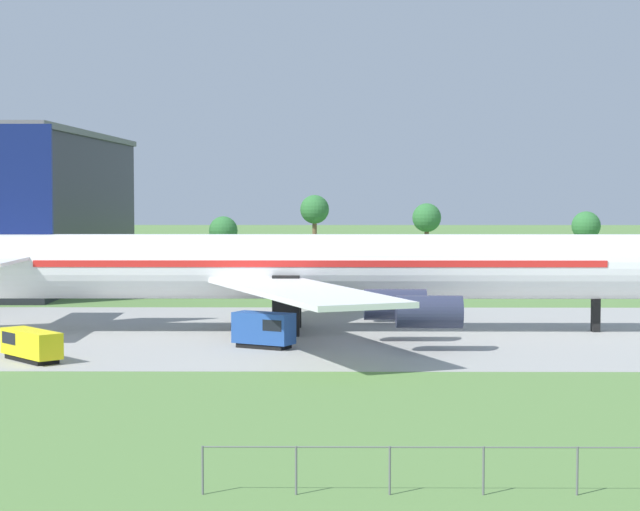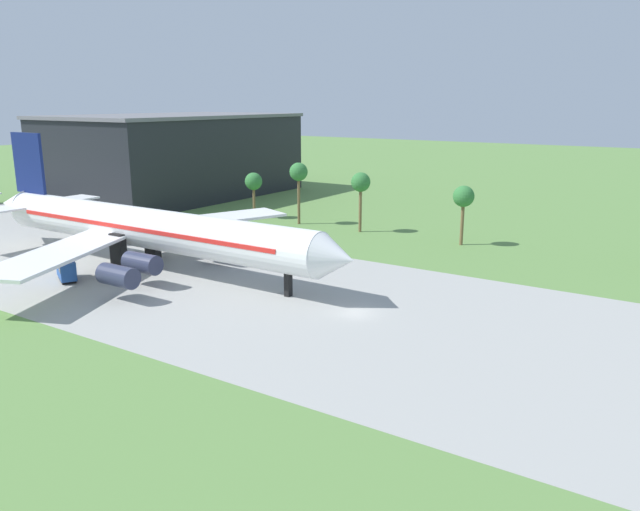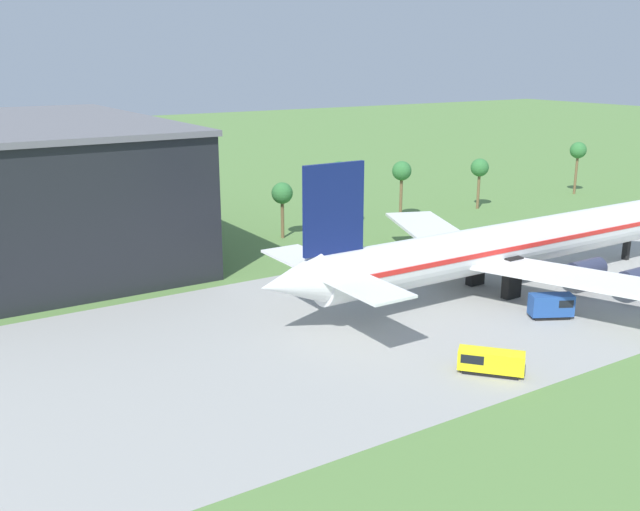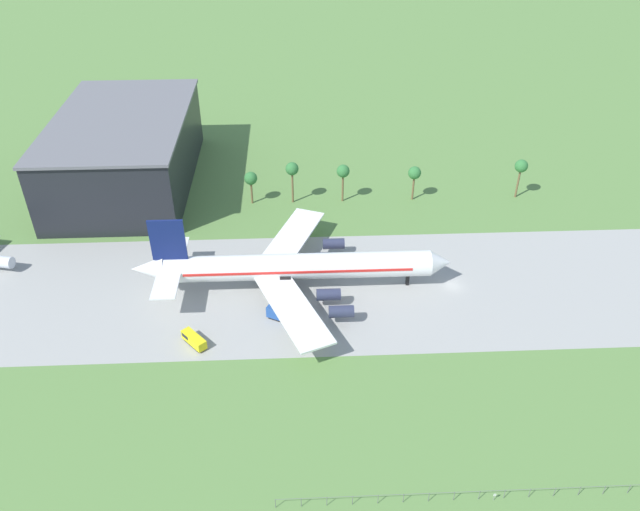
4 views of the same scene
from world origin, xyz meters
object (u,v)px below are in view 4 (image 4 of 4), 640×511
baggage_tug (279,313)px  terminal_building (125,151)px  jet_airliner (293,267)px  no_stopping_sign (494,496)px  fuel_truck (193,339)px

baggage_tug → terminal_building: 78.68m
jet_airliner → baggage_tug: jet_airliner is taller
jet_airliner → terminal_building: (-47.60, 53.35, 4.40)m
jet_airliner → terminal_building: terminal_building is taller
baggage_tug → no_stopping_sign: bearing=-53.1°
jet_airliner → fuel_truck: 27.70m
baggage_tug → no_stopping_sign: (34.12, -45.37, -0.50)m
fuel_truck → terminal_building: bearing=110.8°
no_stopping_sign → terminal_building: (-78.60, 109.67, 9.24)m
baggage_tug → fuel_truck: size_ratio=0.89×
fuel_truck → terminal_building: size_ratio=0.10×
no_stopping_sign → terminal_building: terminal_building is taller
fuel_truck → baggage_tug: bearing=22.1°
fuel_truck → no_stopping_sign: bearing=-36.6°
terminal_building → no_stopping_sign: bearing=-54.4°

